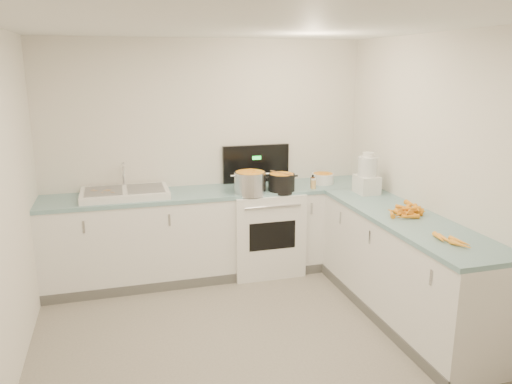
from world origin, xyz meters
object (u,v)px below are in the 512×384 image
object	(u,v)px
stove	(263,228)
mixing_bowl	(323,178)
sink	(125,193)
steel_pot	(250,183)
spice_jar	(313,184)
black_pot	(281,183)
extract_bottle	(313,183)
food_processor	(367,176)

from	to	relation	value
stove	mixing_bowl	distance (m)	0.87
sink	mixing_bowl	bearing A→B (deg)	-0.33
stove	steel_pot	xyz separation A→B (m)	(-0.20, -0.18, 0.57)
mixing_bowl	spice_jar	world-z (taller)	mixing_bowl
stove	black_pot	distance (m)	0.59
mixing_bowl	extract_bottle	xyz separation A→B (m)	(-0.19, -0.18, 0.00)
sink	steel_pot	size ratio (longest dim) A/B	2.63
mixing_bowl	sink	bearing A→B (deg)	179.67
steel_pot	stove	bearing A→B (deg)	42.09
black_pot	spice_jar	distance (m)	0.36
stove	sink	world-z (taller)	stove
black_pot	extract_bottle	distance (m)	0.36
stove	spice_jar	size ratio (longest dim) A/B	14.24
steel_pot	mixing_bowl	xyz separation A→B (m)	(0.89, 0.18, -0.04)
sink	extract_bottle	world-z (taller)	sink
spice_jar	black_pot	bearing A→B (deg)	177.50
extract_bottle	spice_jar	distance (m)	0.03
sink	mixing_bowl	distance (m)	2.15
extract_bottle	spice_jar	world-z (taller)	extract_bottle
mixing_bowl	spice_jar	distance (m)	0.28
black_pot	spice_jar	xyz separation A→B (m)	(0.36, -0.02, -0.03)
extract_bottle	food_processor	distance (m)	0.59
stove	steel_pot	world-z (taller)	stove
sink	spice_jar	size ratio (longest dim) A/B	9.00
sink	black_pot	xyz separation A→B (m)	(1.59, -0.20, 0.04)
sink	black_pot	distance (m)	1.61
stove	sink	distance (m)	1.54
steel_pot	spice_jar	size ratio (longest dim) A/B	3.42
stove	food_processor	bearing A→B (deg)	-29.02
stove	spice_jar	distance (m)	0.74
sink	extract_bottle	xyz separation A→B (m)	(1.95, -0.19, 0.02)
steel_pot	extract_bottle	distance (m)	0.70
extract_bottle	stove	bearing A→B (deg)	160.95
stove	extract_bottle	bearing A→B (deg)	-19.05
black_pot	mixing_bowl	size ratio (longest dim) A/B	1.14
black_pot	spice_jar	bearing A→B (deg)	-2.50
stove	mixing_bowl	xyz separation A→B (m)	(0.70, 0.00, 0.52)
sink	steel_pot	bearing A→B (deg)	-8.80
black_pot	food_processor	world-z (taller)	food_processor
sink	black_pot	bearing A→B (deg)	-7.01
sink	extract_bottle	size ratio (longest dim) A/B	7.12
steel_pot	extract_bottle	xyz separation A→B (m)	(0.70, 0.01, -0.04)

